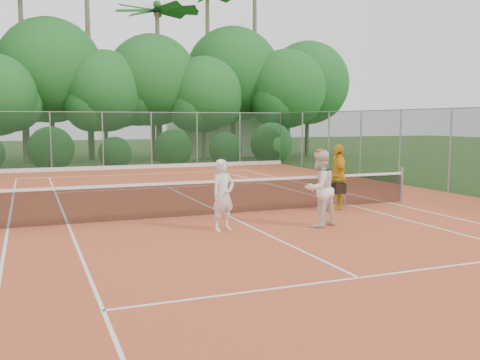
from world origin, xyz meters
name	(u,v)px	position (x,y,z in m)	size (l,w,h in m)	color
ground	(225,215)	(0.00, 0.00, 0.00)	(120.00, 120.00, 0.00)	#254117
clay_court	(225,215)	(0.00, 0.00, 0.01)	(18.00, 36.00, 0.02)	#BB502B
club_building	(227,135)	(9.00, 24.00, 1.50)	(8.00, 5.00, 3.00)	beige
tennis_net	(225,196)	(0.00, 0.00, 0.53)	(11.97, 0.10, 1.10)	gray
player_white	(223,195)	(-0.76, -1.98, 0.86)	(0.61, 0.40, 1.68)	silver
player_center_grp	(319,188)	(1.56, -2.41, 0.96)	(1.08, 0.95, 1.89)	white
player_yellow	(338,177)	(3.42, -0.29, 0.96)	(1.11, 0.46, 1.89)	gold
ball_hopper	(338,189)	(3.23, -0.59, 0.64)	(0.34, 0.34, 0.79)	gray
stray_ball_a	(105,181)	(-2.03, 9.06, 0.05)	(0.07, 0.07, 0.07)	yellow
stray_ball_b	(201,169)	(3.39, 12.83, 0.05)	(0.07, 0.07, 0.07)	#DAF038
stray_ball_c	(245,177)	(4.14, 8.58, 0.05)	(0.07, 0.07, 0.07)	#D3EE37
court_markings	(225,214)	(0.00, 0.00, 0.02)	(11.03, 23.83, 0.01)	white
fence_back	(128,141)	(0.00, 15.00, 1.52)	(18.07, 0.07, 3.00)	#19381E
tropical_treeline	(135,80)	(1.43, 20.22, 5.11)	(32.10, 8.49, 15.03)	brown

